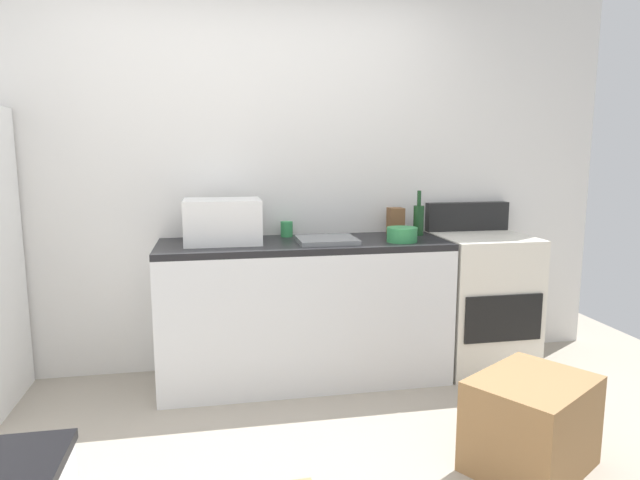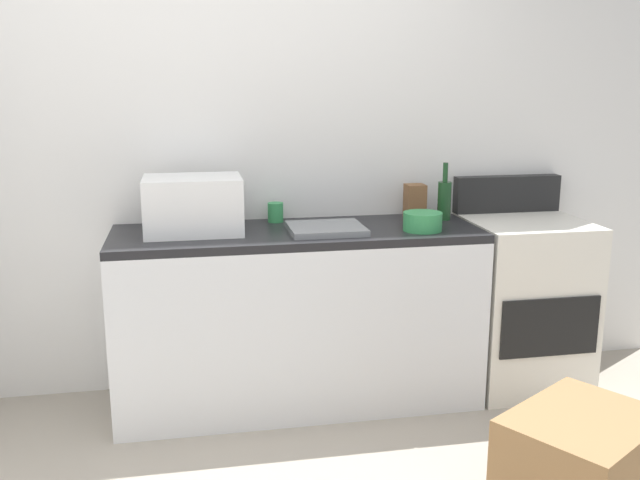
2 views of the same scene
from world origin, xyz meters
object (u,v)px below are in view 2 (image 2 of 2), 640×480
object	(u,v)px
knife_block	(415,201)
microwave	(193,205)
mixing_bowl	(423,221)
stove_oven	(522,300)
wine_bottle	(444,199)
coffee_mug	(275,212)
cardboard_box_medium	(580,470)

from	to	relation	value
knife_block	microwave	bearing A→B (deg)	-172.73
knife_block	mixing_bowl	size ratio (longest dim) A/B	0.95
stove_oven	wine_bottle	world-z (taller)	wine_bottle
stove_oven	coffee_mug	bearing A→B (deg)	170.85
microwave	knife_block	world-z (taller)	microwave
knife_block	mixing_bowl	bearing A→B (deg)	-101.31
knife_block	stove_oven	bearing A→B (deg)	-17.29
knife_block	cardboard_box_medium	distance (m)	1.61
mixing_bowl	cardboard_box_medium	bearing A→B (deg)	-76.53
coffee_mug	mixing_bowl	distance (m)	0.76
microwave	cardboard_box_medium	bearing A→B (deg)	-42.65
microwave	knife_block	size ratio (longest dim) A/B	2.56
stove_oven	cardboard_box_medium	size ratio (longest dim) A/B	1.98
microwave	cardboard_box_medium	size ratio (longest dim) A/B	0.83
microwave	wine_bottle	world-z (taller)	wine_bottle
microwave	wine_bottle	size ratio (longest dim) A/B	1.53
coffee_mug	stove_oven	bearing A→B (deg)	-9.15
wine_bottle	mixing_bowl	distance (m)	0.32
coffee_mug	mixing_bowl	xyz separation A→B (m)	(0.68, -0.34, -0.00)
stove_oven	knife_block	world-z (taller)	stove_oven
microwave	mixing_bowl	world-z (taller)	microwave
stove_oven	wine_bottle	bearing A→B (deg)	166.07
knife_block	mixing_bowl	xyz separation A→B (m)	(-0.06, -0.31, -0.04)
coffee_mug	knife_block	distance (m)	0.74
wine_bottle	knife_block	world-z (taller)	wine_bottle
wine_bottle	stove_oven	bearing A→B (deg)	-13.93
stove_oven	mixing_bowl	size ratio (longest dim) A/B	5.79
wine_bottle	cardboard_box_medium	bearing A→B (deg)	-87.35
knife_block	wine_bottle	bearing A→B (deg)	-26.83
stove_oven	mixing_bowl	xyz separation A→B (m)	(-0.62, -0.14, 0.48)
stove_oven	wine_bottle	xyz separation A→B (m)	(-0.42, 0.10, 0.54)
microwave	coffee_mug	world-z (taller)	microwave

